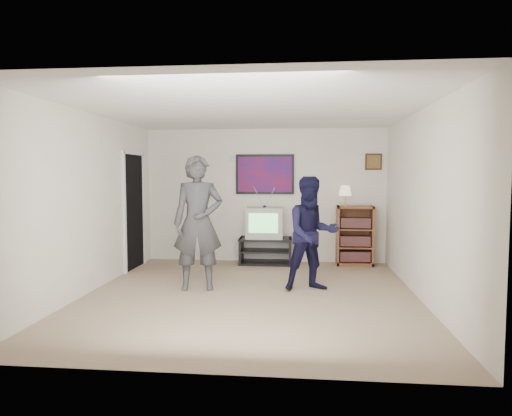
% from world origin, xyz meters
% --- Properties ---
extents(room_shell, '(4.51, 5.00, 2.51)m').
position_xyz_m(room_shell, '(0.00, 0.35, 1.25)').
color(room_shell, '#816952').
rests_on(room_shell, ground).
extents(media_stand, '(0.97, 0.55, 0.48)m').
position_xyz_m(media_stand, '(0.04, 2.23, 0.24)').
color(media_stand, black).
rests_on(media_stand, room_shell).
extents(crt_television, '(0.68, 0.59, 0.56)m').
position_xyz_m(crt_television, '(0.02, 2.23, 0.76)').
color(crt_television, '#A3A49E').
rests_on(crt_television, media_stand).
extents(bookshelf, '(0.66, 0.37, 1.08)m').
position_xyz_m(bookshelf, '(1.66, 2.28, 0.54)').
color(bookshelf, brown).
rests_on(bookshelf, room_shell).
extents(table_lamp, '(0.23, 0.23, 0.37)m').
position_xyz_m(table_lamp, '(1.48, 2.25, 1.26)').
color(table_lamp, beige).
rests_on(table_lamp, bookshelf).
extents(person_tall, '(0.78, 0.58, 1.92)m').
position_xyz_m(person_tall, '(-0.78, 0.26, 0.96)').
color(person_tall, '#363538').
rests_on(person_tall, room_shell).
extents(person_short, '(0.93, 0.81, 1.62)m').
position_xyz_m(person_short, '(0.84, 0.37, 0.81)').
color(person_short, black).
rests_on(person_short, room_shell).
extents(controller_left, '(0.08, 0.13, 0.04)m').
position_xyz_m(controller_left, '(-0.78, 0.48, 1.13)').
color(controller_left, white).
rests_on(controller_left, person_tall).
extents(controller_right, '(0.08, 0.13, 0.04)m').
position_xyz_m(controller_right, '(0.83, 0.56, 1.14)').
color(controller_right, white).
rests_on(controller_right, person_short).
extents(poster, '(1.10, 0.03, 0.75)m').
position_xyz_m(poster, '(0.00, 2.48, 1.65)').
color(poster, black).
rests_on(poster, room_shell).
extents(air_vent, '(0.28, 0.02, 0.14)m').
position_xyz_m(air_vent, '(-0.55, 2.48, 1.95)').
color(air_vent, white).
rests_on(air_vent, room_shell).
extents(small_picture, '(0.30, 0.03, 0.30)m').
position_xyz_m(small_picture, '(2.00, 2.48, 1.88)').
color(small_picture, '#3E1E13').
rests_on(small_picture, room_shell).
extents(doorway, '(0.03, 0.85, 2.00)m').
position_xyz_m(doorway, '(-2.23, 1.60, 1.00)').
color(doorway, black).
rests_on(doorway, room_shell).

